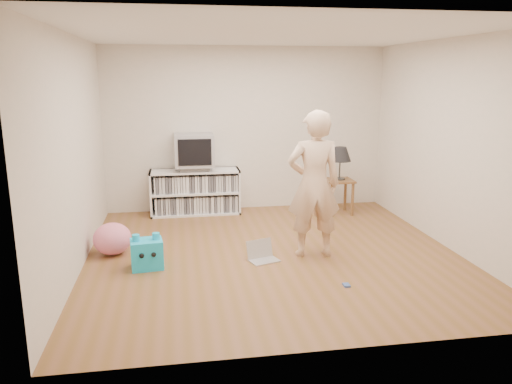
{
  "coord_description": "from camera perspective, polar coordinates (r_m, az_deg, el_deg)",
  "views": [
    {
      "loc": [
        -1.14,
        -5.71,
        2.16
      ],
      "look_at": [
        -0.15,
        0.4,
        0.7
      ],
      "focal_mm": 35.0,
      "sensor_mm": 36.0,
      "label": 1
    }
  ],
  "objects": [
    {
      "name": "plush_pink",
      "position": [
        6.39,
        -16.1,
        -5.16
      ],
      "size": [
        0.53,
        0.53,
        0.39
      ],
      "primitive_type": "ellipsoid",
      "rotation": [
        0.0,
        0.0,
        0.16
      ],
      "color": "pink",
      "rests_on": "ground"
    },
    {
      "name": "crt_tv",
      "position": [
        7.82,
        -7.09,
        4.8
      ],
      "size": [
        0.6,
        0.53,
        0.5
      ],
      "color": "#98989D",
      "rests_on": "dvd_deck"
    },
    {
      "name": "table_lamp",
      "position": [
        7.88,
        9.6,
        4.2
      ],
      "size": [
        0.34,
        0.34,
        0.52
      ],
      "color": "#333333",
      "rests_on": "side_table"
    },
    {
      "name": "media_unit",
      "position": [
        7.96,
        -6.96,
        0.04
      ],
      "size": [
        1.4,
        0.45,
        0.7
      ],
      "color": "white",
      "rests_on": "ground"
    },
    {
      "name": "playing_cards",
      "position": [
        5.39,
        10.29,
        -10.43
      ],
      "size": [
        0.07,
        0.09,
        0.02
      ],
      "primitive_type": "cube",
      "rotation": [
        0.0,
        0.0,
        0.01
      ],
      "color": "#3F5EA9",
      "rests_on": "ground"
    },
    {
      "name": "ceiling",
      "position": [
        5.84,
        2.17,
        17.61
      ],
      "size": [
        4.5,
        4.5,
        0.01
      ],
      "primitive_type": "cube",
      "color": "white",
      "rests_on": "walls"
    },
    {
      "name": "ground",
      "position": [
        6.21,
        1.96,
        -7.06
      ],
      "size": [
        4.5,
        4.5,
        0.0
      ],
      "primitive_type": "plane",
      "color": "brown",
      "rests_on": "ground"
    },
    {
      "name": "side_table",
      "position": [
        7.98,
        9.46,
        0.47
      ],
      "size": [
        0.42,
        0.42,
        0.55
      ],
      "color": "brown",
      "rests_on": "ground"
    },
    {
      "name": "dvd_deck",
      "position": [
        7.87,
        -7.03,
        2.75
      ],
      "size": [
        0.45,
        0.35,
        0.07
      ],
      "primitive_type": "cube",
      "color": "gray",
      "rests_on": "media_unit"
    },
    {
      "name": "plush_blue",
      "position": [
        5.85,
        -12.36,
        -6.89
      ],
      "size": [
        0.38,
        0.34,
        0.41
      ],
      "rotation": [
        0.0,
        0.0,
        0.12
      ],
      "color": "#14B7EA",
      "rests_on": "ground"
    },
    {
      "name": "laptop",
      "position": [
        5.99,
        0.66,
        -7.18
      ],
      "size": [
        0.4,
        0.36,
        0.23
      ],
      "rotation": [
        0.0,
        0.0,
        0.33
      ],
      "color": "silver",
      "rests_on": "ground"
    },
    {
      "name": "person",
      "position": [
        5.96,
        6.63,
        0.84
      ],
      "size": [
        0.67,
        0.46,
        1.77
      ],
      "primitive_type": "imported",
      "rotation": [
        0.0,
        0.0,
        3.08
      ],
      "color": "beige",
      "rests_on": "ground"
    },
    {
      "name": "walls",
      "position": [
        5.89,
        2.06,
        4.89
      ],
      "size": [
        4.52,
        4.52,
        2.6
      ],
      "color": "silver",
      "rests_on": "ground"
    }
  ]
}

